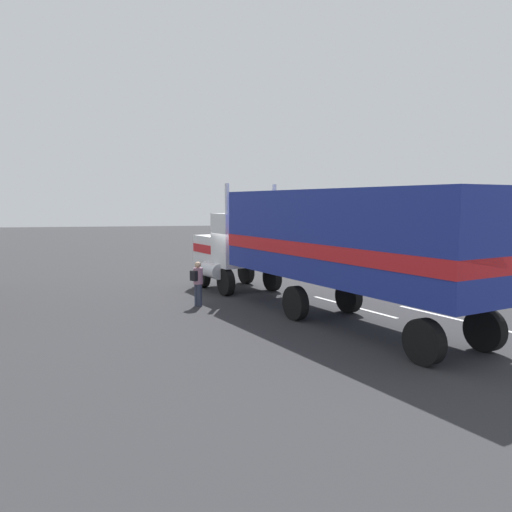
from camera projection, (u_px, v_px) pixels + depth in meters
name	position (u px, v px, depth m)	size (l,w,h in m)	color
ground_plane	(241.00, 292.00, 21.39)	(120.00, 120.00, 0.00)	#2D2D30
lane_stripe_near	(352.00, 306.00, 18.45)	(4.40, 0.16, 0.01)	silver
lane_stripe_mid	(451.00, 318.00, 16.63)	(4.40, 0.16, 0.01)	silver
semi_truck	(321.00, 240.00, 16.75)	(14.16, 7.14, 4.50)	silver
person_bystander	(198.00, 282.00, 18.42)	(0.44, 0.47, 1.63)	#2D3347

